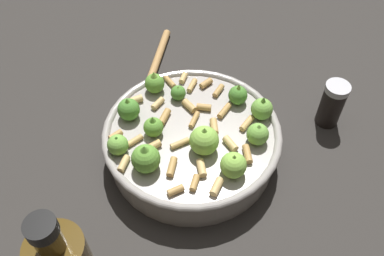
{
  "coord_description": "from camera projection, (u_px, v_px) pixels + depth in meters",
  "views": [
    {
      "loc": [
        0.27,
        0.35,
        0.6
      ],
      "look_at": [
        0.0,
        0.0,
        0.07
      ],
      "focal_mm": 39.09,
      "sensor_mm": 36.0,
      "label": 1
    }
  ],
  "objects": [
    {
      "name": "wooden_spoon",
      "position": [
        155.0,
        68.0,
        0.88
      ],
      "size": [
        0.18,
        0.16,
        0.02
      ],
      "color": "#B2844C",
      "rests_on": "ground"
    },
    {
      "name": "cooking_pan",
      "position": [
        192.0,
        140.0,
        0.71
      ],
      "size": [
        0.3,
        0.3,
        0.11
      ],
      "color": "#9E9993",
      "rests_on": "ground"
    },
    {
      "name": "ground_plane",
      "position": [
        192.0,
        153.0,
        0.75
      ],
      "size": [
        2.4,
        2.4,
        0.0
      ],
      "primitive_type": "plane",
      "color": "#2D2B28"
    },
    {
      "name": "pepper_shaker",
      "position": [
        332.0,
        104.0,
        0.76
      ],
      "size": [
        0.04,
        0.04,
        0.09
      ],
      "color": "black",
      "rests_on": "ground"
    }
  ]
}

